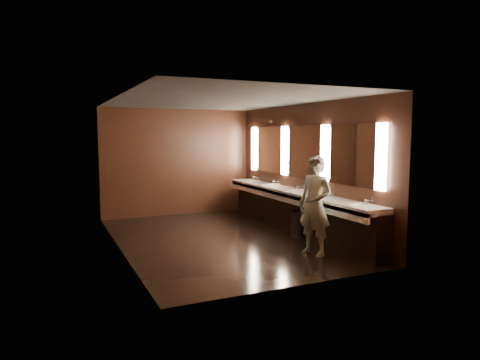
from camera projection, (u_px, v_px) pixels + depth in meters
floor at (220, 239)px, 8.75m from camera, size 6.00×6.00×0.00m
ceiling at (220, 100)px, 8.46m from camera, size 4.00×6.00×0.02m
wall_back at (178, 162)px, 11.32m from camera, size 4.00×0.02×2.80m
wall_front at (301, 187)px, 5.90m from camera, size 4.00×0.02×2.80m
wall_left at (118, 175)px, 7.78m from camera, size 0.02×6.00×2.80m
wall_right at (304, 168)px, 9.44m from camera, size 0.02×6.00×2.80m
sink_counter at (295, 209)px, 9.45m from camera, size 0.55×5.40×1.01m
mirror_band at (304, 152)px, 9.39m from camera, size 0.06×5.03×1.15m
person at (315, 206)px, 7.53m from camera, size 0.63×0.75×1.76m
trash_bin at (300, 224)px, 8.92m from camera, size 0.42×0.42×0.55m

